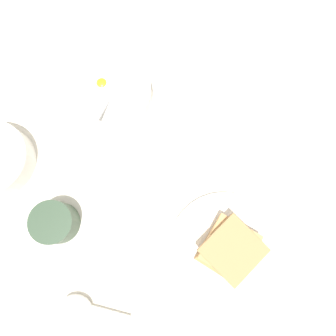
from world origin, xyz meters
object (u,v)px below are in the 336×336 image
at_px(drinking_cup, 55,223).
at_px(egg_bowl, 115,92).
at_px(toast_sandwich, 230,249).
at_px(soup_spoon, 83,307).
at_px(toast_plate, 225,250).

bearing_deg(drinking_cup, egg_bowl, -58.19).
xyz_separation_m(toast_sandwich, drinking_cup, (0.24, 0.24, -0.01)).
distance_m(toast_sandwich, soup_spoon, 0.30).
xyz_separation_m(egg_bowl, toast_plate, (-0.40, 0.01, -0.02)).
xyz_separation_m(egg_bowl, soup_spoon, (-0.32, 0.30, -0.01)).
relative_size(egg_bowl, drinking_cup, 1.88).
relative_size(toast_sandwich, drinking_cup, 1.53).
relative_size(soup_spoon, drinking_cup, 1.45).
bearing_deg(soup_spoon, toast_sandwich, -105.48).
bearing_deg(drinking_cup, soup_spoon, 162.70).
distance_m(toast_plate, toast_sandwich, 0.04).
bearing_deg(toast_sandwich, egg_bowl, -1.54).
bearing_deg(egg_bowl, toast_plate, 177.96).
bearing_deg(toast_plate, egg_bowl, -2.04).
xyz_separation_m(toast_sandwich, soup_spoon, (0.08, 0.29, -0.04)).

